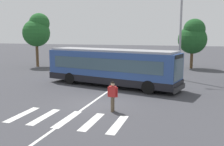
% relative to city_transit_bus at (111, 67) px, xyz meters
% --- Properties ---
extents(ground_plane, '(160.00, 160.00, 0.00)m').
position_rel_city_transit_bus_xyz_m(ground_plane, '(0.77, -5.72, -1.59)').
color(ground_plane, '#3D3D42').
extents(city_transit_bus, '(11.86, 5.29, 3.06)m').
position_rel_city_transit_bus_xyz_m(city_transit_bus, '(0.00, 0.00, 0.00)').
color(city_transit_bus, black).
rests_on(city_transit_bus, ground_plane).
extents(pedestrian_crossing_street, '(0.58, 0.35, 1.72)m').
position_rel_city_transit_bus_xyz_m(pedestrian_crossing_street, '(2.17, -6.86, -0.62)').
color(pedestrian_crossing_street, brown).
rests_on(pedestrian_crossing_street, ground_plane).
extents(parked_car_champagne, '(2.01, 4.57, 1.35)m').
position_rel_city_transit_bus_xyz_m(parked_car_champagne, '(-3.73, 11.04, -0.82)').
color(parked_car_champagne, black).
rests_on(parked_car_champagne, ground_plane).
extents(parked_car_red, '(2.06, 4.59, 1.35)m').
position_rel_city_transit_bus_xyz_m(parked_car_red, '(-1.08, 11.20, -0.82)').
color(parked_car_red, black).
rests_on(parked_car_red, ground_plane).
extents(parked_car_charcoal, '(2.23, 4.65, 1.35)m').
position_rel_city_transit_bus_xyz_m(parked_car_charcoal, '(1.62, 10.82, -0.82)').
color(parked_car_charcoal, black).
rests_on(parked_car_charcoal, ground_plane).
extents(twin_arm_street_lamp, '(4.81, 0.32, 10.15)m').
position_rel_city_transit_bus_xyz_m(twin_arm_street_lamp, '(5.29, 4.75, 4.58)').
color(twin_arm_street_lamp, '#939399').
rests_on(twin_arm_street_lamp, ground_plane).
extents(background_tree_left, '(3.52, 3.52, 6.96)m').
position_rel_city_transit_bus_xyz_m(background_tree_left, '(-12.92, 9.43, 3.17)').
color(background_tree_left, brown).
rests_on(background_tree_left, ground_plane).
extents(background_tree_right, '(3.51, 3.51, 6.14)m').
position_rel_city_transit_bus_xyz_m(background_tree_right, '(6.50, 13.36, 2.36)').
color(background_tree_right, brown).
rests_on(background_tree_right, ground_plane).
extents(crosswalk_painted_stripes, '(5.84, 2.73, 0.01)m').
position_rel_city_transit_bus_xyz_m(crosswalk_painted_stripes, '(0.32, -8.81, -1.58)').
color(crosswalk_painted_stripes, silver).
rests_on(crosswalk_painted_stripes, ground_plane).
extents(lane_center_line, '(0.16, 24.00, 0.01)m').
position_rel_city_transit_bus_xyz_m(lane_center_line, '(0.37, -3.72, -1.58)').
color(lane_center_line, silver).
rests_on(lane_center_line, ground_plane).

